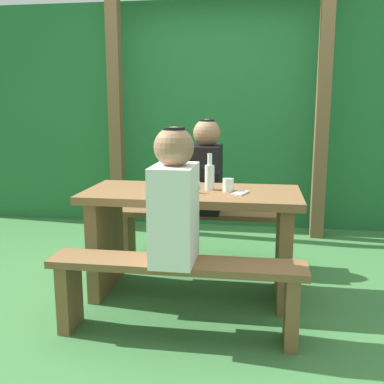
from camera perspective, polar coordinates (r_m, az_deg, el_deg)
name	(u,v)px	position (r m, az deg, el deg)	size (l,w,h in m)	color
ground_plane	(192,293)	(3.15, 0.00, -12.64)	(12.00, 12.00, 0.00)	#3B733C
hedge_backdrop	(222,116)	(5.09, 3.80, 9.62)	(6.40, 0.85, 2.28)	#226834
pergola_post_left	(116,117)	(4.59, -9.60, 9.34)	(0.12, 0.12, 2.28)	brown
pergola_post_right	(322,118)	(4.39, 16.13, 8.99)	(0.12, 0.12, 2.28)	brown
picnic_table	(192,224)	(2.99, 0.00, -4.07)	(1.40, 0.64, 0.71)	brown
bench_near	(176,282)	(2.51, -2.02, -11.32)	(1.40, 0.24, 0.44)	brown
bench_far	(203,226)	(3.59, 1.39, -4.36)	(1.40, 0.24, 0.44)	brown
person_white_shirt	(174,201)	(2.38, -2.23, -1.10)	(0.25, 0.35, 0.72)	white
person_black_coat	(207,170)	(3.49, 1.84, 2.82)	(0.25, 0.35, 0.72)	black
drinking_glass	(228,185)	(2.91, 4.60, 0.89)	(0.07, 0.07, 0.09)	silver
bottle_left	(210,176)	(2.96, 2.24, 2.08)	(0.06, 0.06, 0.24)	silver
bottle_right	(171,177)	(2.89, -2.69, 1.90)	(0.06, 0.06, 0.23)	silver
cell_phone	(240,193)	(2.86, 6.13, -0.12)	(0.07, 0.14, 0.01)	silver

